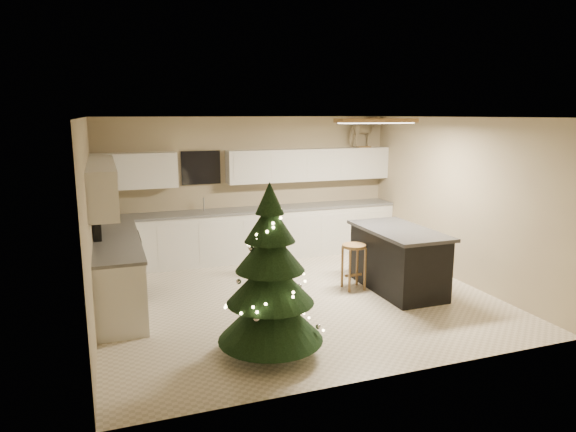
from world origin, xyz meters
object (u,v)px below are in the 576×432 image
object	(u,v)px
bar_stool	(354,256)
christmas_tree	(270,286)
rocking_horse	(364,131)
island	(398,259)
toddler	(278,250)

from	to	relation	value
bar_stool	christmas_tree	bearing A→B (deg)	-138.50
rocking_horse	christmas_tree	bearing A→B (deg)	118.26
island	christmas_tree	bearing A→B (deg)	-150.71
island	rocking_horse	distance (m)	3.21
island	toddler	world-z (taller)	island
toddler	rocking_horse	world-z (taller)	rocking_horse
christmas_tree	toddler	size ratio (longest dim) A/B	2.07
bar_stool	toddler	world-z (taller)	toddler
bar_stool	christmas_tree	distance (m)	2.51
bar_stool	island	bearing A→B (deg)	-23.07
bar_stool	christmas_tree	xyz separation A→B (m)	(-1.87, -1.65, 0.27)
island	bar_stool	size ratio (longest dim) A/B	2.44
christmas_tree	toddler	xyz separation A→B (m)	(0.96, 2.57, -0.33)
toddler	rocking_horse	xyz separation A→B (m)	(2.25, 1.36, 1.85)
island	rocking_horse	bearing A→B (deg)	74.17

